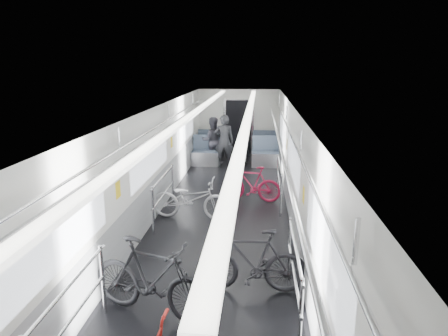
# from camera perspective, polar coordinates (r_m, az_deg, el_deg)

# --- Properties ---
(car_shell) EXTENTS (3.02, 14.01, 2.41)m
(car_shell) POSITION_cam_1_polar(r_m,az_deg,el_deg) (9.98, 0.54, 2.05)
(car_shell) COLOR black
(car_shell) RESTS_ON ground
(bike_left_mid) EXTENTS (1.93, 1.09, 1.11)m
(bike_left_mid) POSITION_cam_1_polar(r_m,az_deg,el_deg) (5.54, -10.20, -15.33)
(bike_left_mid) COLOR black
(bike_left_mid) RESTS_ON floor
(bike_left_far) EXTENTS (1.77, 0.73, 0.91)m
(bike_left_far) POSITION_cam_1_polar(r_m,az_deg,el_deg) (8.75, -4.74, -4.40)
(bike_left_far) COLOR #B2B2B7
(bike_left_far) RESTS_ON floor
(bike_right_near) EXTENTS (1.67, 0.51, 1.00)m
(bike_right_near) POSITION_cam_1_polar(r_m,az_deg,el_deg) (6.04, 3.93, -13.07)
(bike_right_near) COLOR black
(bike_right_near) RESTS_ON floor
(bike_right_far) EXTENTS (1.53, 0.66, 0.89)m
(bike_right_far) POSITION_cam_1_polar(r_m,az_deg,el_deg) (9.87, 3.90, -2.23)
(bike_right_far) COLOR maroon
(bike_right_far) RESTS_ON floor
(bike_aisle) EXTENTS (1.02, 1.65, 0.82)m
(bike_aisle) POSITION_cam_1_polar(r_m,az_deg,el_deg) (13.06, 2.42, 1.84)
(bike_aisle) COLOR black
(bike_aisle) RESTS_ON floor
(person_standing) EXTENTS (0.64, 0.43, 1.73)m
(person_standing) POSITION_cam_1_polar(r_m,az_deg,el_deg) (13.01, 0.02, 3.86)
(person_standing) COLOR black
(person_standing) RESTS_ON floor
(person_seated) EXTENTS (0.87, 0.73, 1.58)m
(person_seated) POSITION_cam_1_polar(r_m,az_deg,el_deg) (13.53, -1.66, 3.96)
(person_seated) COLOR #32313A
(person_seated) RESTS_ON floor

